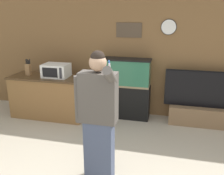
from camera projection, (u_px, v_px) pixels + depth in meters
The scene contains 7 objects.
wall_back_paneled at pixel (135, 56), 5.34m from camera, with size 10.00×0.08×2.60m.
counter_island at pixel (49, 96), 5.42m from camera, with size 1.63×0.68×0.90m.
microwave at pixel (56, 70), 5.22m from camera, with size 0.53×0.40×0.27m.
knife_block at pixel (28, 69), 5.34m from camera, with size 0.10×0.08×0.35m.
aquarium_on_stand at pixel (125, 89), 5.31m from camera, with size 1.05×0.36×1.29m.
tv_on_stand at pixel (200, 109), 5.05m from camera, with size 1.46×0.40×1.12m.
person_standing at pixel (98, 117), 3.21m from camera, with size 0.56×0.43×1.79m.
Camera 1 is at (0.80, -2.29, 2.24)m, focal length 40.00 mm.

